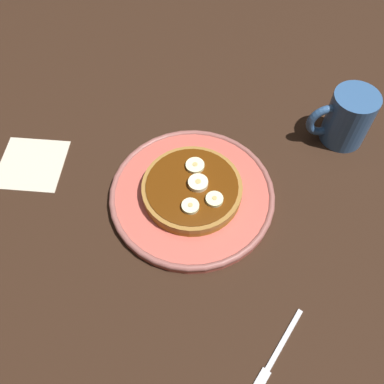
{
  "coord_description": "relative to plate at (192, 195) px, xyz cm",
  "views": [
    {
      "loc": [
        5.45,
        36.2,
        58.46
      ],
      "look_at": [
        0.0,
        0.0,
        1.79
      ],
      "focal_mm": 39.43,
      "sensor_mm": 36.0,
      "label": 1
    }
  ],
  "objects": [
    {
      "name": "ground_plane",
      "position": [
        0.0,
        0.0,
        -2.46
      ],
      "size": [
        140.0,
        140.0,
        3.0
      ],
      "primitive_type": "cube",
      "color": "black"
    },
    {
      "name": "plate",
      "position": [
        0.0,
        0.0,
        0.0
      ],
      "size": [
        26.71,
        26.71,
        1.79
      ],
      "color": "#CC594C",
      "rests_on": "ground_plane"
    },
    {
      "name": "pancake_stack",
      "position": [
        0.3,
        0.13,
        1.65
      ],
      "size": [
        15.95,
        16.4,
        2.25
      ],
      "color": "#A56A23",
      "rests_on": "plate"
    },
    {
      "name": "banana_slice_0",
      "position": [
        -0.95,
        0.28,
        3.12
      ],
      "size": [
        3.14,
        3.14,
        1.08
      ],
      "color": "#FEF1C3",
      "rests_on": "pancake_stack"
    },
    {
      "name": "banana_slice_1",
      "position": [
        -1.02,
        -3.52,
        2.99
      ],
      "size": [
        3.02,
        3.02,
        0.81
      ],
      "color": "#F1F4BB",
      "rests_on": "pancake_stack"
    },
    {
      "name": "banana_slice_2",
      "position": [
        0.84,
        3.92,
        3.02
      ],
      "size": [
        2.69,
        2.69,
        0.88
      ],
      "color": "#EDF4BC",
      "rests_on": "pancake_stack"
    },
    {
      "name": "banana_slice_3",
      "position": [
        -2.97,
        3.23,
        3.01
      ],
      "size": [
        2.7,
        2.7,
        0.84
      ],
      "color": "#EAF4B7",
      "rests_on": "pancake_stack"
    },
    {
      "name": "coffee_mug",
      "position": [
        -28.04,
        -8.94,
        4.14
      ],
      "size": [
        11.35,
        7.69,
        9.91
      ],
      "color": "#33598C",
      "rests_on": "ground_plane"
    },
    {
      "name": "napkin",
      "position": [
        26.35,
        -10.89,
        -0.81
      ],
      "size": [
        13.28,
        13.28,
        0.3
      ],
      "primitive_type": "cube",
      "rotation": [
        0.0,
        0.0,
        -0.24
      ],
      "color": "beige",
      "rests_on": "ground_plane"
    },
    {
      "name": "fork",
      "position": [
        -7.19,
        25.99,
        -0.71
      ],
      "size": [
        9.65,
        10.11,
        0.5
      ],
      "color": "silver",
      "rests_on": "ground_plane"
    }
  ]
}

